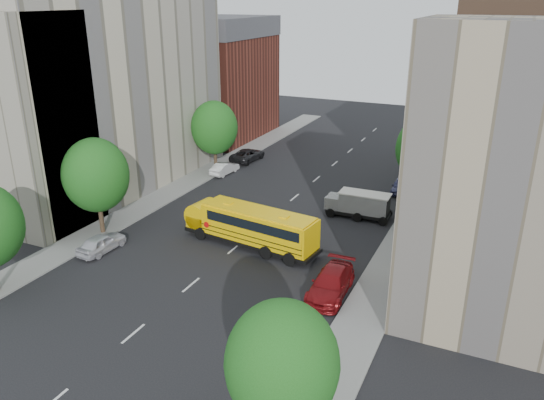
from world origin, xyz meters
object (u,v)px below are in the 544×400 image
Objects in this scene: school_bus at (249,224)px; parked_car_3 at (331,283)px; street_tree_5 at (444,125)px; parked_car_4 at (400,186)px; street_tree_4 at (425,149)px; safari_truck at (359,204)px; parked_car_2 at (248,155)px; parked_car_0 at (102,243)px; parked_car_5 at (425,162)px; parked_car_1 at (224,168)px; street_tree_2 at (214,128)px; street_tree_3 at (282,363)px; street_tree_1 at (96,175)px.

school_bus is 2.09× the size of parked_car_3.
street_tree_5 reaches higher than parked_car_4.
safari_truck is (-4.12, -6.10, -3.86)m from street_tree_4.
parked_car_2 is at bearing 125.04° from school_bus.
parked_car_0 is 36.31m from parked_car_5.
safari_truck is at bearing 166.40° from parked_car_1.
safari_truck is at bearing -102.83° from street_tree_5.
parked_car_3 is (19.80, -19.21, -4.04)m from street_tree_2.
street_tree_3 is 1.82× the size of parked_car_1.
school_bus is 2.81× the size of parked_car_5.
street_tree_1 is 18.04m from parked_car_1.
parked_car_3 is at bearing -93.45° from parked_car_4.
street_tree_1 reaches higher than safari_truck.
street_tree_4 is 0.71× the size of school_bus.
parked_car_5 is at bearing -117.98° from parked_car_0.
street_tree_1 is 1.45× the size of parked_car_3.
parked_car_1 is (-16.48, 5.56, -0.57)m from safari_truck.
safari_truck is at bearing -18.83° from street_tree_2.
street_tree_4 is 5.21m from parked_car_4.
safari_truck is at bearing 95.94° from parked_car_3.
street_tree_1 reaches higher than school_bus.
street_tree_4 is at bearing -90.00° from street_tree_5.
street_tree_4 reaches higher than street_tree_3.
school_bus is (11.80, -14.98, -3.08)m from street_tree_2.
street_tree_4 is 2.00× the size of parked_car_5.
parked_car_3 is at bearing 131.80° from parked_car_2.
street_tree_5 is 22.15m from parked_car_2.
street_tree_1 is 28.43m from street_tree_4.
parked_car_2 is (1.40, 4.91, -4.12)m from street_tree_2.
street_tree_3 is 1.41× the size of parked_car_2.
parked_car_2 reaches higher than parked_car_1.
parked_car_3 is at bearing -3.49° from street_tree_1.
street_tree_5 is 1.38× the size of parked_car_3.
street_tree_5 is at bearing 76.30° from safari_truck.
street_tree_4 is (22.00, 18.00, 0.12)m from street_tree_1.
parked_car_4 is 0.94× the size of parked_car_5.
parked_car_1 is at bearing -147.99° from parked_car_5.
parked_car_0 is at bearing 97.32° from parked_car_1.
parked_car_1 is 22.27m from parked_car_5.
parked_car_5 is (19.20, 5.84, -0.04)m from parked_car_2.
parked_car_4 is at bearing -93.47° from parked_car_5.
street_tree_5 reaches higher than school_bus.
parked_car_5 is at bearing 81.53° from parked_car_4.
street_tree_5 reaches higher than parked_car_5.
parked_car_5 is (0.80, 9.11, 0.02)m from parked_car_4.
street_tree_4 is at bearing 39.29° from street_tree_1.
street_tree_4 is 19.80m from parked_car_3.
school_bus is at bearing -107.34° from parked_car_5.
school_bus is at bearing -147.35° from parked_car_0.
street_tree_3 reaches higher than safari_truck.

